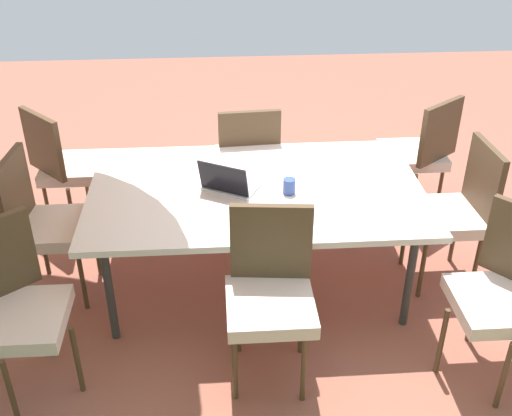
# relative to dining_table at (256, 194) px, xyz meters

# --- Properties ---
(ground_plane) EXTENTS (10.00, 10.00, 0.02)m
(ground_plane) POSITION_rel_dining_table_xyz_m (0.00, 0.00, -0.70)
(ground_plane) COLOR #935442
(dining_table) EXTENTS (2.07, 1.26, 0.73)m
(dining_table) POSITION_rel_dining_table_xyz_m (0.00, 0.00, 0.00)
(dining_table) COLOR silver
(dining_table) RESTS_ON ground_plane
(chair_south) EXTENTS (0.46, 0.47, 0.98)m
(chair_south) POSITION_rel_dining_table_xyz_m (0.01, -0.78, -0.14)
(chair_south) COLOR beige
(chair_south) RESTS_ON ground_plane
(chair_west) EXTENTS (0.47, 0.46, 0.98)m
(chair_west) POSITION_rel_dining_table_xyz_m (-1.29, 0.03, -0.14)
(chair_west) COLOR beige
(chair_west) RESTS_ON ground_plane
(chair_north) EXTENTS (0.47, 0.48, 0.98)m
(chair_north) POSITION_rel_dining_table_xyz_m (-0.02, 0.78, -0.14)
(chair_north) COLOR beige
(chair_north) RESTS_ON ground_plane
(chair_southeast) EXTENTS (0.59, 0.59, 0.98)m
(chair_southeast) POSITION_rel_dining_table_xyz_m (1.34, -0.79, -0.14)
(chair_southeast) COLOR beige
(chair_southeast) RESTS_ON ground_plane
(chair_northeast) EXTENTS (0.58, 0.58, 0.98)m
(chair_northeast) POSITION_rel_dining_table_xyz_m (1.30, 0.81, -0.14)
(chair_northeast) COLOR beige
(chair_northeast) RESTS_ON ground_plane
(chair_northwest) EXTENTS (0.59, 0.58, 0.98)m
(chair_northwest) POSITION_rel_dining_table_xyz_m (-1.26, 0.87, -0.14)
(chair_northwest) COLOR beige
(chair_northwest) RESTS_ON ground_plane
(chair_east) EXTENTS (0.48, 0.47, 0.98)m
(chair_east) POSITION_rel_dining_table_xyz_m (1.33, -0.01, -0.14)
(chair_east) COLOR beige
(chair_east) RESTS_ON ground_plane
(chair_southwest) EXTENTS (0.58, 0.58, 0.98)m
(chair_southwest) POSITION_rel_dining_table_xyz_m (-1.31, -0.82, -0.14)
(chair_southwest) COLOR beige
(chair_southwest) RESTS_ON ground_plane
(laptop) EXTENTS (0.40, 0.37, 0.21)m
(laptop) POSITION_rel_dining_table_xyz_m (0.17, 0.02, 0.09)
(laptop) COLOR #B7B7BC
(laptop) RESTS_ON dining_table
(cup) EXTENTS (0.08, 0.08, 0.10)m
(cup) POSITION_rel_dining_table_xyz_m (-0.20, 0.08, 0.09)
(cup) COLOR #334C99
(cup) RESTS_ON dining_table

